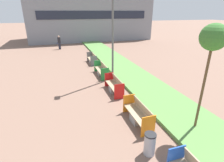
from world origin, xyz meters
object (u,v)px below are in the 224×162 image
object	(u,v)px
bench_green_frame	(102,71)
street_lamp_post	(113,13)
litter_bin	(150,144)
pedestrian_walking	(59,42)
bench_red_frame	(114,86)
bench_grey_frame	(92,60)
sapling_tree_near	(213,39)
bench_orange_frame	(138,115)

from	to	relation	value
bench_green_frame	street_lamp_post	bearing A→B (deg)	-58.26
litter_bin	pedestrian_walking	size ratio (longest dim) A/B	0.48
bench_green_frame	litter_bin	xyz separation A→B (m)	(-0.46, -8.57, 0.06)
bench_red_frame	pedestrian_walking	world-z (taller)	pedestrian_walking
bench_green_frame	street_lamp_post	size ratio (longest dim) A/B	0.27
bench_grey_frame	litter_bin	bearing A→B (deg)	-92.13
bench_grey_frame	pedestrian_walking	world-z (taller)	pedestrian_walking
bench_green_frame	street_lamp_post	xyz separation A→B (m)	(0.61, -0.99, 4.27)
bench_grey_frame	pedestrian_walking	distance (m)	8.56
litter_bin	street_lamp_post	distance (m)	8.75
sapling_tree_near	bench_red_frame	bearing A→B (deg)	114.66
street_lamp_post	pedestrian_walking	bearing A→B (deg)	104.96
bench_red_frame	litter_bin	xyz separation A→B (m)	(-0.46, -5.33, 0.06)
bench_red_frame	street_lamp_post	size ratio (longest dim) A/B	0.24
bench_red_frame	street_lamp_post	distance (m)	4.88
litter_bin	pedestrian_walking	world-z (taller)	pedestrian_walking
bench_green_frame	bench_grey_frame	xyz separation A→B (m)	(-0.00, 3.70, -0.01)
pedestrian_walking	bench_grey_frame	bearing A→B (deg)	-70.92
bench_green_frame	pedestrian_walking	world-z (taller)	pedestrian_walking
bench_green_frame	sapling_tree_near	world-z (taller)	sapling_tree_near
pedestrian_walking	sapling_tree_near	bearing A→B (deg)	-75.92
pedestrian_walking	litter_bin	bearing A→B (deg)	-83.45
bench_orange_frame	bench_green_frame	world-z (taller)	same
bench_green_frame	litter_bin	bearing A→B (deg)	-93.08
street_lamp_post	bench_green_frame	bearing A→B (deg)	121.74
bench_red_frame	bench_grey_frame	xyz separation A→B (m)	(-0.00, 6.94, -0.00)
bench_red_frame	litter_bin	distance (m)	5.35
bench_grey_frame	pedestrian_walking	size ratio (longest dim) A/B	1.07
bench_green_frame	bench_red_frame	bearing A→B (deg)	-90.05
street_lamp_post	bench_orange_frame	bearing A→B (deg)	-96.13
sapling_tree_near	street_lamp_post	bearing A→B (deg)	102.45
pedestrian_walking	street_lamp_post	bearing A→B (deg)	-75.04
bench_orange_frame	bench_red_frame	world-z (taller)	same
street_lamp_post	sapling_tree_near	size ratio (longest dim) A/B	1.93
bench_orange_frame	litter_bin	distance (m)	1.94
sapling_tree_near	pedestrian_walking	xyz separation A→B (m)	(-4.94, 19.68, -2.93)
litter_bin	sapling_tree_near	xyz separation A→B (m)	(2.60, 0.66, 3.43)
bench_orange_frame	pedestrian_walking	xyz separation A→B (m)	(-2.79, 18.46, 0.56)
bench_green_frame	street_lamp_post	world-z (taller)	street_lamp_post
bench_grey_frame	bench_orange_frame	bearing A→B (deg)	-89.99
bench_grey_frame	sapling_tree_near	world-z (taller)	sapling_tree_near
litter_bin	street_lamp_post	xyz separation A→B (m)	(1.07, 7.59, 4.22)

